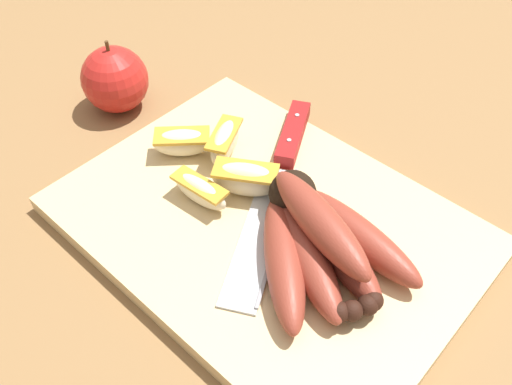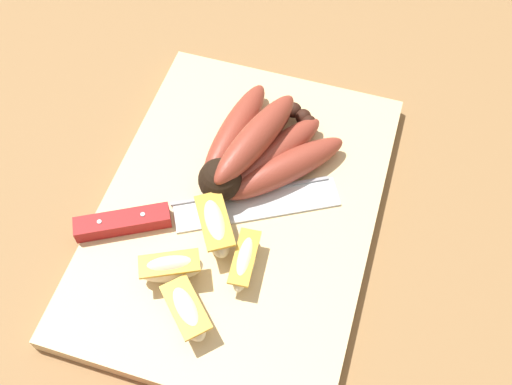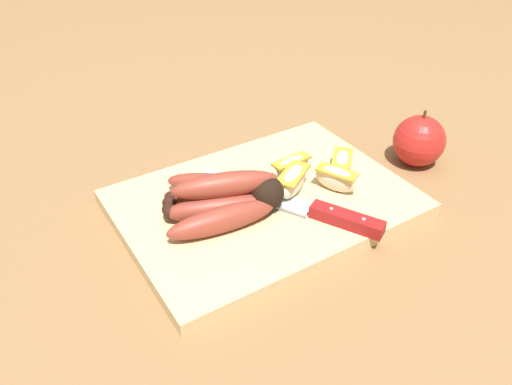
{
  "view_description": "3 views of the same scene",
  "coord_description": "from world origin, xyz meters",
  "px_view_note": "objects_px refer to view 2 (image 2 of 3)",
  "views": [
    {
      "loc": [
        0.24,
        -0.25,
        0.43
      ],
      "look_at": [
        -0.0,
        0.02,
        0.04
      ],
      "focal_mm": 38.05,
      "sensor_mm": 36.0,
      "label": 1
    },
    {
      "loc": [
        -0.3,
        -0.1,
        0.59
      ],
      "look_at": [
        0.02,
        -0.0,
        0.06
      ],
      "focal_mm": 42.67,
      "sensor_mm": 36.0,
      "label": 2
    },
    {
      "loc": [
        0.34,
        0.51,
        0.45
      ],
      "look_at": [
        0.04,
        0.03,
        0.05
      ],
      "focal_mm": 35.64,
      "sensor_mm": 36.0,
      "label": 3
    }
  ],
  "objects_px": {
    "apple_wedge_extra": "(170,268)",
    "apple_wedge_middle": "(245,261)",
    "apple_wedge_far": "(187,311)",
    "chefs_knife": "(169,216)",
    "banana_bunch": "(256,150)",
    "apple_wedge_near": "(215,226)"
  },
  "relations": [
    {
      "from": "banana_bunch",
      "to": "apple_wedge_far",
      "type": "bearing_deg",
      "value": 177.25
    },
    {
      "from": "banana_bunch",
      "to": "apple_wedge_middle",
      "type": "relative_size",
      "value": 2.54
    },
    {
      "from": "chefs_knife",
      "to": "apple_wedge_extra",
      "type": "xyz_separation_m",
      "value": [
        -0.06,
        -0.03,
        0.01
      ]
    },
    {
      "from": "banana_bunch",
      "to": "apple_wedge_near",
      "type": "height_order",
      "value": "banana_bunch"
    },
    {
      "from": "apple_wedge_near",
      "to": "apple_wedge_middle",
      "type": "distance_m",
      "value": 0.05
    },
    {
      "from": "banana_bunch",
      "to": "chefs_knife",
      "type": "height_order",
      "value": "banana_bunch"
    },
    {
      "from": "apple_wedge_far",
      "to": "apple_wedge_extra",
      "type": "bearing_deg",
      "value": 39.96
    },
    {
      "from": "apple_wedge_near",
      "to": "apple_wedge_middle",
      "type": "bearing_deg",
      "value": -123.13
    },
    {
      "from": "apple_wedge_near",
      "to": "apple_wedge_middle",
      "type": "height_order",
      "value": "apple_wedge_near"
    },
    {
      "from": "apple_wedge_far",
      "to": "banana_bunch",
      "type": "bearing_deg",
      "value": -2.75
    },
    {
      "from": "apple_wedge_near",
      "to": "apple_wedge_far",
      "type": "xyz_separation_m",
      "value": [
        -0.09,
        -0.0,
        -0.0
      ]
    },
    {
      "from": "banana_bunch",
      "to": "apple_wedge_near",
      "type": "relative_size",
      "value": 2.33
    },
    {
      "from": "apple_wedge_middle",
      "to": "apple_wedge_far",
      "type": "relative_size",
      "value": 1.04
    },
    {
      "from": "apple_wedge_far",
      "to": "apple_wedge_near",
      "type": "bearing_deg",
      "value": 1.81
    },
    {
      "from": "apple_wedge_near",
      "to": "apple_wedge_extra",
      "type": "relative_size",
      "value": 1.1
    },
    {
      "from": "apple_wedge_middle",
      "to": "chefs_knife",
      "type": "bearing_deg",
      "value": 71.81
    },
    {
      "from": "apple_wedge_middle",
      "to": "apple_wedge_far",
      "type": "bearing_deg",
      "value": 150.97
    },
    {
      "from": "banana_bunch",
      "to": "apple_wedge_middle",
      "type": "distance_m",
      "value": 0.13
    },
    {
      "from": "chefs_knife",
      "to": "apple_wedge_middle",
      "type": "xyz_separation_m",
      "value": [
        -0.03,
        -0.09,
        0.01
      ]
    },
    {
      "from": "chefs_knife",
      "to": "apple_wedge_near",
      "type": "distance_m",
      "value": 0.06
    },
    {
      "from": "apple_wedge_extra",
      "to": "apple_wedge_middle",
      "type": "bearing_deg",
      "value": -65.13
    },
    {
      "from": "chefs_knife",
      "to": "apple_wedge_near",
      "type": "height_order",
      "value": "apple_wedge_near"
    }
  ]
}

